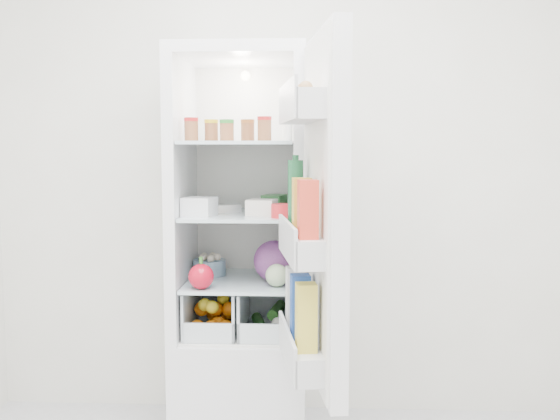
# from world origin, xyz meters

# --- Properties ---
(room_walls) EXTENTS (3.02, 3.02, 2.61)m
(room_walls) POSITION_xyz_m (0.00, 0.00, 1.59)
(room_walls) COLOR silver
(room_walls) RESTS_ON ground
(refrigerator) EXTENTS (0.60, 0.60, 1.80)m
(refrigerator) POSITION_xyz_m (-0.20, 1.25, 0.67)
(refrigerator) COLOR white
(refrigerator) RESTS_ON ground
(shelf_low) EXTENTS (0.49, 0.53, 0.01)m
(shelf_low) POSITION_xyz_m (-0.20, 1.19, 0.74)
(shelf_low) COLOR silver
(shelf_low) RESTS_ON refrigerator
(shelf_mid) EXTENTS (0.49, 0.53, 0.02)m
(shelf_mid) POSITION_xyz_m (-0.20, 1.19, 1.05)
(shelf_mid) COLOR silver
(shelf_mid) RESTS_ON refrigerator
(shelf_top) EXTENTS (0.49, 0.53, 0.02)m
(shelf_top) POSITION_xyz_m (-0.20, 1.19, 1.38)
(shelf_top) COLOR silver
(shelf_top) RESTS_ON refrigerator
(crisper_left) EXTENTS (0.23, 0.46, 0.22)m
(crisper_left) POSITION_xyz_m (-0.32, 1.19, 0.61)
(crisper_left) COLOR silver
(crisper_left) RESTS_ON refrigerator
(crisper_right) EXTENTS (0.23, 0.46, 0.22)m
(crisper_right) POSITION_xyz_m (-0.08, 1.19, 0.61)
(crisper_right) COLOR silver
(crisper_right) RESTS_ON refrigerator
(condiment_jars) EXTENTS (0.38, 0.16, 0.08)m
(condiment_jars) POSITION_xyz_m (-0.24, 1.07, 1.43)
(condiment_jars) COLOR #B21919
(condiment_jars) RESTS_ON shelf_top
(squeeze_bottle) EXTENTS (0.05, 0.05, 0.16)m
(squeeze_bottle) POSITION_xyz_m (0.01, 1.18, 1.47)
(squeeze_bottle) COLOR white
(squeeze_bottle) RESTS_ON shelf_top
(tub_white) EXTENTS (0.15, 0.15, 0.08)m
(tub_white) POSITION_xyz_m (-0.37, 1.06, 1.10)
(tub_white) COLOR silver
(tub_white) RESTS_ON shelf_mid
(tub_cream) EXTENTS (0.14, 0.14, 0.07)m
(tub_cream) POSITION_xyz_m (-0.10, 1.11, 1.09)
(tub_cream) COLOR white
(tub_cream) RESTS_ON shelf_mid
(tin_red) EXTENTS (0.09, 0.09, 0.06)m
(tin_red) POSITION_xyz_m (-0.01, 1.01, 1.09)
(tin_red) COLOR red
(tin_red) RESTS_ON shelf_mid
(foil_tray) EXTENTS (0.17, 0.15, 0.04)m
(foil_tray) POSITION_xyz_m (-0.29, 1.24, 1.08)
(foil_tray) COLOR silver
(foil_tray) RESTS_ON shelf_mid
(tub_green) EXTENTS (0.12, 0.15, 0.07)m
(tub_green) POSITION_xyz_m (-0.06, 1.35, 1.09)
(tub_green) COLOR #3C8540
(tub_green) RESTS_ON shelf_mid
(red_cabbage) EXTENTS (0.19, 0.19, 0.19)m
(red_cabbage) POSITION_xyz_m (-0.05, 1.16, 0.84)
(red_cabbage) COLOR #5C2162
(red_cabbage) RESTS_ON shelf_low
(bell_pepper) EXTENTS (0.11, 0.11, 0.11)m
(bell_pepper) POSITION_xyz_m (-0.35, 0.98, 0.80)
(bell_pepper) COLOR red
(bell_pepper) RESTS_ON shelf_low
(mushroom_bowl) EXTENTS (0.20, 0.20, 0.07)m
(mushroom_bowl) POSITION_xyz_m (-0.36, 1.28, 0.78)
(mushroom_bowl) COLOR #7C9DB9
(mushroom_bowl) RESTS_ON shelf_low
(salad_bag) EXTENTS (0.10, 0.10, 0.10)m
(salad_bag) POSITION_xyz_m (-0.03, 1.04, 0.80)
(salad_bag) COLOR #ADC392
(salad_bag) RESTS_ON shelf_low
(citrus_pile) EXTENTS (0.20, 0.31, 0.16)m
(citrus_pile) POSITION_xyz_m (-0.32, 1.16, 0.58)
(citrus_pile) COLOR orange
(citrus_pile) RESTS_ON refrigerator
(veg_pile) EXTENTS (0.16, 0.30, 0.10)m
(veg_pile) POSITION_xyz_m (-0.07, 1.18, 0.56)
(veg_pile) COLOR #22531B
(veg_pile) RESTS_ON refrigerator
(fridge_door) EXTENTS (0.25, 0.60, 1.30)m
(fridge_door) POSITION_xyz_m (0.15, 0.61, 1.09)
(fridge_door) COLOR white
(fridge_door) RESTS_ON refrigerator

